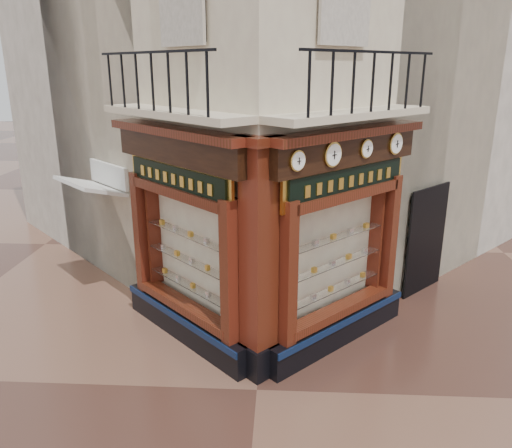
# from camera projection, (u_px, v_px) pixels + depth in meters

# --- Properties ---
(ground) EXTENTS (80.00, 80.00, 0.00)m
(ground) POSITION_uv_depth(u_px,v_px,m) (257.00, 390.00, 7.97)
(ground) COLOR #452920
(ground) RESTS_ON ground
(main_building) EXTENTS (11.31, 11.31, 12.00)m
(main_building) POSITION_uv_depth(u_px,v_px,m) (270.00, 21.00, 12.03)
(main_building) COLOR beige
(main_building) RESTS_ON ground
(neighbour_left) EXTENTS (11.31, 11.31, 11.00)m
(neighbour_left) POSITION_uv_depth(u_px,v_px,m) (189.00, 47.00, 14.66)
(neighbour_left) COLOR beige
(neighbour_left) RESTS_ON ground
(neighbour_right) EXTENTS (11.31, 11.31, 11.00)m
(neighbour_right) POSITION_uv_depth(u_px,v_px,m) (358.00, 46.00, 14.41)
(neighbour_right) COLOR beige
(neighbour_right) RESTS_ON ground
(shopfront_left) EXTENTS (2.86, 2.86, 3.98)m
(shopfront_left) POSITION_uv_depth(u_px,v_px,m) (183.00, 239.00, 8.94)
(shopfront_left) COLOR black
(shopfront_left) RESTS_ON ground
(shopfront_right) EXTENTS (2.86, 2.86, 3.98)m
(shopfront_right) POSITION_uv_depth(u_px,v_px,m) (341.00, 242.00, 8.80)
(shopfront_right) COLOR black
(shopfront_right) RESTS_ON ground
(corner_pilaster) EXTENTS (0.85, 0.85, 3.98)m
(corner_pilaster) POSITION_uv_depth(u_px,v_px,m) (259.00, 265.00, 7.86)
(corner_pilaster) COLOR black
(corner_pilaster) RESTS_ON ground
(balcony) EXTENTS (5.94, 2.97, 1.03)m
(balcony) POSITION_uv_depth(u_px,v_px,m) (262.00, 113.00, 8.12)
(balcony) COLOR beige
(balcony) RESTS_ON ground
(clock_a) EXTENTS (0.26, 0.26, 0.31)m
(clock_a) POSITION_uv_depth(u_px,v_px,m) (297.00, 161.00, 7.29)
(clock_a) COLOR gold
(clock_a) RESTS_ON ground
(clock_b) EXTENTS (0.32, 0.32, 0.40)m
(clock_b) POSITION_uv_depth(u_px,v_px,m) (333.00, 155.00, 7.80)
(clock_b) COLOR gold
(clock_b) RESTS_ON ground
(clock_c) EXTENTS (0.26, 0.26, 0.32)m
(clock_c) POSITION_uv_depth(u_px,v_px,m) (366.00, 149.00, 8.36)
(clock_c) COLOR gold
(clock_c) RESTS_ON ground
(clock_d) EXTENTS (0.31, 0.31, 0.39)m
(clock_d) POSITION_uv_depth(u_px,v_px,m) (396.00, 144.00, 8.92)
(clock_d) COLOR gold
(clock_d) RESTS_ON ground
(awning) EXTENTS (1.88, 1.88, 0.37)m
(awning) POSITION_uv_depth(u_px,v_px,m) (101.00, 288.00, 11.64)
(awning) COLOR silver
(awning) RESTS_ON ground
(signboard_left) EXTENTS (2.17, 2.17, 0.58)m
(signboard_left) POSITION_uv_depth(u_px,v_px,m) (177.00, 179.00, 8.56)
(signboard_left) COLOR gold
(signboard_left) RESTS_ON ground
(signboard_right) EXTENTS (2.26, 2.26, 0.60)m
(signboard_right) POSITION_uv_depth(u_px,v_px,m) (348.00, 181.00, 8.40)
(signboard_right) COLOR gold
(signboard_right) RESTS_ON ground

